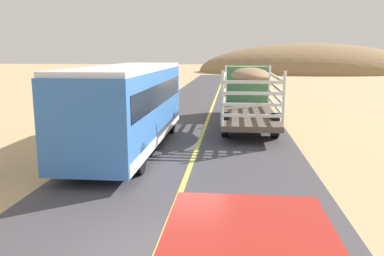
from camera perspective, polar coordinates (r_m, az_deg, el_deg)
The scene contains 3 objects.
livestock_truck at distance 21.97m, azimuth 7.98°, elevation 5.72°, with size 2.53×9.70×3.02m.
bus at distance 15.41m, azimuth -9.04°, elevation 3.35°, with size 2.54×10.00×3.21m.
distant_hill at distance 79.83m, azimuth 16.37°, elevation 7.77°, with size 41.83×27.42×10.96m, color #8D6E4C.
Camera 1 is at (1.34, -6.58, 3.73)m, focal length 36.81 mm.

